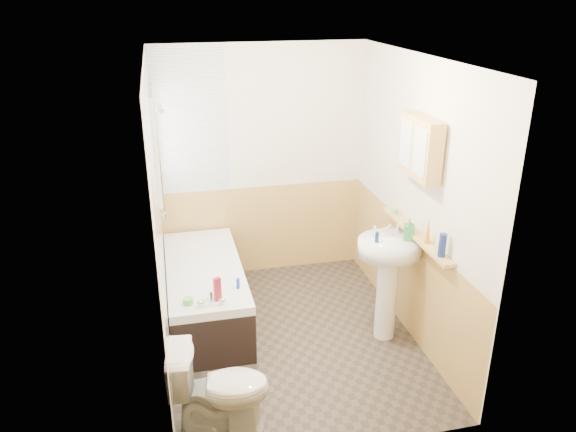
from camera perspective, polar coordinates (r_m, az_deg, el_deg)
The scene contains 26 objects.
floor at distance 5.30m, azimuth 0.37°, elevation -12.20°, with size 2.80×2.80×0.00m, color #312A22.
ceiling at distance 4.39m, azimuth 0.46°, elevation 15.76°, with size 2.80×2.80×0.00m, color white.
wall_back at distance 6.01m, azimuth -2.71°, elevation 5.33°, with size 2.20×0.02×2.50m, color #F1E2C7.
wall_front at distance 3.48m, azimuth 5.82°, elevation -7.99°, with size 2.20×0.02×2.50m, color #F1E2C7.
wall_left at distance 4.59m, azimuth -13.19°, elevation -0.71°, with size 0.02×2.80×2.50m, color #F1E2C7.
wall_right at distance 5.06m, azimuth 12.74°, elevation 1.49°, with size 0.02×2.80×2.50m, color #F1E2C7.
wainscot_right at distance 5.36m, azimuth 11.85°, elevation -6.05°, with size 0.01×2.80×1.00m, color tan.
wainscot_front at distance 3.93m, azimuth 5.27°, elevation -17.32°, with size 2.20×0.01×1.00m, color tan.
wainscot_back at distance 6.25m, azimuth -2.55°, elevation -1.32°, with size 2.20×0.01×1.00m, color tan.
tile_cladding_left at distance 4.59m, azimuth -12.92°, elevation -0.69°, with size 0.01×2.80×2.50m, color white.
tile_return_back at distance 5.78m, azimuth -9.94°, elevation 9.47°, with size 0.75×0.01×1.50m, color white.
window at distance 5.37m, azimuth -13.18°, elevation 7.15°, with size 0.03×0.79×0.99m.
bathtub at distance 5.49m, azimuth -8.39°, elevation -7.53°, with size 0.70×1.67×0.70m.
shower_riser at distance 4.99m, azimuth -12.93°, elevation 7.16°, with size 0.10×0.08×1.20m.
toilet at distance 4.20m, azimuth -6.91°, elevation -17.05°, with size 0.40×0.71×0.70m, color white.
sink at distance 5.04m, azimuth 10.17°, elevation -5.20°, with size 0.57×0.46×1.10m.
pine_shelf at distance 4.94m, azimuth 12.79°, elevation -1.80°, with size 0.10×1.24×0.03m, color tan.
medicine_cabinet at distance 4.68m, azimuth 13.27°, elevation 6.81°, with size 0.14×0.55×0.49m.
foam_can at distance 4.52m, azimuth 15.40°, elevation -2.87°, with size 0.06×0.06×0.19m, color navy.
green_bottle at distance 4.71m, azimuth 14.04°, elevation -1.43°, with size 0.05×0.05×0.23m, color orange.
black_jar at distance 5.31m, azimuth 10.76°, elevation 0.48°, with size 0.06×0.06×0.04m, color #59C647.
soap_bottle at distance 4.92m, azimuth 12.16°, elevation -1.86°, with size 0.09×0.20×0.09m, color #388447.
clear_bottle at distance 4.82m, azimuth 9.02°, elevation -2.14°, with size 0.03×0.03×0.09m, color navy.
blue_gel at distance 4.74m, azimuth -7.19°, elevation -7.39°, with size 0.06×0.04×0.21m, color maroon.
cream_jar at distance 4.76m, azimuth -10.12°, elevation -8.52°, with size 0.08×0.08×0.05m, color #59C647.
orange_bottle at distance 4.93m, azimuth -5.10°, elevation -6.85°, with size 0.03×0.03×0.09m, color #19339E.
Camera 1 is at (-1.01, -4.25, 3.00)m, focal length 35.00 mm.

